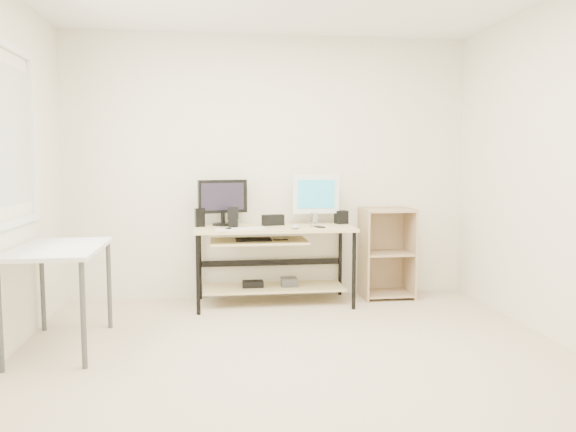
% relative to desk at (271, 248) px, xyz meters
% --- Properties ---
extents(room, '(4.01, 4.01, 2.62)m').
position_rel_desk_xyz_m(room, '(-0.11, -1.62, 0.78)').
color(room, beige).
rests_on(room, ground).
extents(desk, '(1.50, 0.65, 0.75)m').
position_rel_desk_xyz_m(desk, '(0.00, 0.00, 0.00)').
color(desk, beige).
rests_on(desk, ground).
extents(side_table, '(0.60, 1.00, 0.75)m').
position_rel_desk_xyz_m(side_table, '(-1.65, -1.06, 0.13)').
color(side_table, white).
rests_on(side_table, ground).
extents(shelf_unit, '(0.50, 0.40, 0.90)m').
position_rel_desk_xyz_m(shelf_unit, '(1.18, 0.16, -0.09)').
color(shelf_unit, tan).
rests_on(shelf_unit, ground).
extents(black_monitor, '(0.48, 0.20, 0.44)m').
position_rel_desk_xyz_m(black_monitor, '(-0.45, 0.16, 0.46)').
color(black_monitor, black).
rests_on(black_monitor, desk).
extents(white_imac, '(0.46, 0.15, 0.49)m').
position_rel_desk_xyz_m(white_imac, '(0.45, 0.15, 0.49)').
color(white_imac, silver).
rests_on(white_imac, desk).
extents(keyboard, '(0.45, 0.25, 0.02)m').
position_rel_desk_xyz_m(keyboard, '(-0.30, -0.22, 0.22)').
color(keyboard, white).
rests_on(keyboard, desk).
extents(mouse, '(0.10, 0.13, 0.04)m').
position_rel_desk_xyz_m(mouse, '(0.20, -0.22, 0.23)').
color(mouse, '#B9B9BE').
rests_on(mouse, desk).
extents(center_speaker, '(0.22, 0.13, 0.10)m').
position_rel_desk_xyz_m(center_speaker, '(0.03, 0.09, 0.26)').
color(center_speaker, black).
rests_on(center_speaker, desk).
extents(speaker_left, '(0.11, 0.11, 0.19)m').
position_rel_desk_xyz_m(speaker_left, '(-0.36, -0.00, 0.31)').
color(speaker_left, black).
rests_on(speaker_left, desk).
extents(speaker_right, '(0.13, 0.13, 0.13)m').
position_rel_desk_xyz_m(speaker_right, '(0.71, 0.15, 0.28)').
color(speaker_right, black).
rests_on(speaker_right, desk).
extents(audio_controller, '(0.10, 0.08, 0.18)m').
position_rel_desk_xyz_m(audio_controller, '(-0.67, 0.06, 0.30)').
color(audio_controller, black).
rests_on(audio_controller, desk).
extents(volume_puck, '(0.06, 0.06, 0.02)m').
position_rel_desk_xyz_m(volume_puck, '(-0.41, -0.27, 0.22)').
color(volume_puck, black).
rests_on(volume_puck, desk).
extents(smartphone, '(0.10, 0.13, 0.01)m').
position_rel_desk_xyz_m(smartphone, '(0.44, -0.13, 0.22)').
color(smartphone, black).
rests_on(smartphone, desk).
extents(coaster, '(0.11, 0.11, 0.01)m').
position_rel_desk_xyz_m(coaster, '(0.40, -0.07, 0.21)').
color(coaster, '#A37B49').
rests_on(coaster, desk).
extents(drinking_glass, '(0.08, 0.08, 0.13)m').
position_rel_desk_xyz_m(drinking_glass, '(0.40, -0.07, 0.28)').
color(drinking_glass, white).
rests_on(drinking_glass, coaster).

